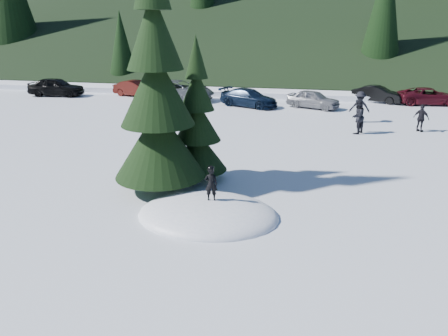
% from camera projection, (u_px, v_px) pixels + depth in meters
% --- Properties ---
extents(ground, '(200.00, 200.00, 0.00)m').
position_uv_depth(ground, '(208.00, 216.00, 13.70)').
color(ground, white).
rests_on(ground, ground).
extents(snow_mound, '(4.48, 3.52, 0.96)m').
position_uv_depth(snow_mound, '(208.00, 216.00, 13.70)').
color(snow_mound, white).
rests_on(snow_mound, ground).
extents(spruce_tall, '(3.20, 3.20, 8.60)m').
position_uv_depth(spruce_tall, '(157.00, 98.00, 14.75)').
color(spruce_tall, black).
rests_on(spruce_tall, ground).
extents(spruce_short, '(2.20, 2.20, 5.37)m').
position_uv_depth(spruce_short, '(197.00, 126.00, 16.23)').
color(spruce_short, black).
rests_on(spruce_short, ground).
extents(child_skier, '(0.43, 0.32, 1.06)m').
position_uv_depth(child_skier, '(211.00, 184.00, 13.51)').
color(child_skier, black).
rests_on(child_skier, snow_mound).
extents(adult_0, '(1.07, 1.15, 1.88)m').
position_uv_depth(adult_0, '(357.00, 117.00, 23.43)').
color(adult_0, black).
rests_on(adult_0, ground).
extents(adult_1, '(0.92, 0.85, 1.51)m').
position_uv_depth(adult_1, '(421.00, 118.00, 23.90)').
color(adult_1, black).
rests_on(adult_1, ground).
extents(adult_2, '(1.22, 0.73, 1.85)m').
position_uv_depth(adult_2, '(360.00, 107.00, 26.09)').
color(adult_2, black).
rests_on(adult_2, ground).
extents(car_0, '(4.53, 2.13, 1.50)m').
position_uv_depth(car_0, '(56.00, 87.00, 35.38)').
color(car_0, black).
rests_on(car_0, ground).
extents(car_1, '(4.01, 2.18, 1.25)m').
position_uv_depth(car_1, '(136.00, 88.00, 35.32)').
color(car_1, '#3C0F0B').
rests_on(car_1, ground).
extents(car_2, '(5.59, 2.81, 1.52)m').
position_uv_depth(car_2, '(179.00, 90.00, 33.46)').
color(car_2, '#54595D').
rests_on(car_2, ground).
extents(car_3, '(4.65, 3.24, 1.25)m').
position_uv_depth(car_3, '(249.00, 98.00, 31.03)').
color(car_3, black).
rests_on(car_3, ground).
extents(car_4, '(3.98, 2.79, 1.26)m').
position_uv_depth(car_4, '(313.00, 99.00, 30.46)').
color(car_4, gray).
rests_on(car_4, ground).
extents(car_5, '(3.91, 2.55, 1.22)m').
position_uv_depth(car_5, '(378.00, 94.00, 32.68)').
color(car_5, black).
rests_on(car_5, ground).
extents(car_6, '(4.58, 2.49, 1.22)m').
position_uv_depth(car_6, '(429.00, 96.00, 31.80)').
color(car_6, '#3E0B14').
rests_on(car_6, ground).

